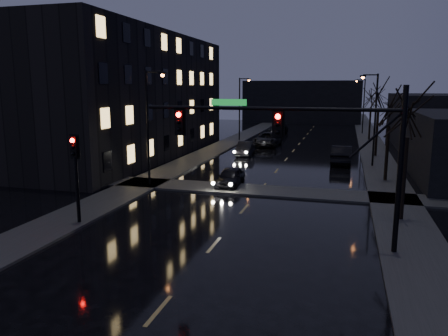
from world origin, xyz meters
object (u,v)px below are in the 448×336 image
Objects in this scene: oncoming_car_b at (245,149)px; oncoming_car_a at (230,177)px; oncoming_car_d at (278,129)px; lead_car at (342,155)px; oncoming_car_c at (268,139)px.

oncoming_car_a is at bearing -84.24° from oncoming_car_b.
lead_car reaches higher than oncoming_car_d.
lead_car is at bearing 56.75° from oncoming_car_a.
lead_car reaches higher than oncoming_car_b.
oncoming_car_c is 1.04× the size of oncoming_car_d.
lead_car is at bearing -65.50° from oncoming_car_d.
oncoming_car_a is 14.16m from oncoming_car_b.
oncoming_car_a is 0.67× the size of oncoming_car_c.
lead_car is (7.42, 11.64, 0.17)m from oncoming_car_a.
oncoming_car_d is 1.09× the size of lead_car.
oncoming_car_c is 13.37m from oncoming_car_d.
oncoming_car_a is 0.70× the size of oncoming_car_d.
oncoming_car_b is (-2.12, 14.00, 0.03)m from oncoming_car_a.
oncoming_car_b is 21.01m from oncoming_car_d.
oncoming_car_c is 1.14× the size of lead_car.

